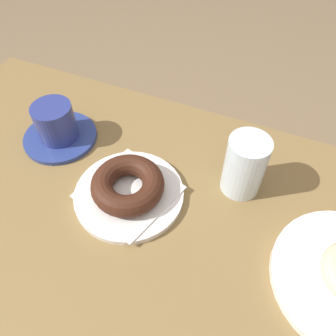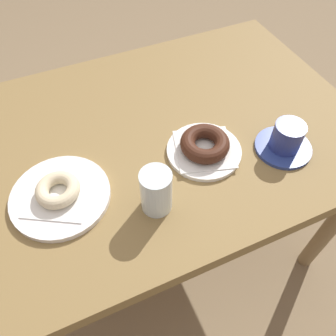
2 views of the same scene
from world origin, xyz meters
name	(u,v)px [view 2 (image 2 of 2)]	position (x,y,z in m)	size (l,w,h in m)	color
ground_plane	(165,240)	(0.00, 0.00, 0.00)	(6.00, 6.00, 0.00)	#806B4D
table	(164,148)	(0.00, 0.00, 0.63)	(1.13, 0.80, 0.71)	olive
plate_sugar_ring	(61,196)	(-0.32, -0.11, 0.72)	(0.24, 0.24, 0.02)	white
napkin_sugar_ring	(60,194)	(-0.32, -0.11, 0.73)	(0.15, 0.15, 0.00)	white
donut_sugar_ring	(58,190)	(-0.32, -0.11, 0.74)	(0.10, 0.10, 0.03)	beige
plate_chocolate_ring	(204,151)	(0.06, -0.12, 0.72)	(0.20, 0.20, 0.01)	white
napkin_chocolate_ring	(204,149)	(0.06, -0.12, 0.72)	(0.15, 0.15, 0.00)	white
donut_chocolate_ring	(205,144)	(0.06, -0.12, 0.75)	(0.13, 0.13, 0.04)	#3D1E13
water_glass	(156,191)	(-0.11, -0.23, 0.77)	(0.07, 0.07, 0.12)	silver
coffee_cup	(286,140)	(0.26, -0.20, 0.75)	(0.15, 0.15, 0.09)	navy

